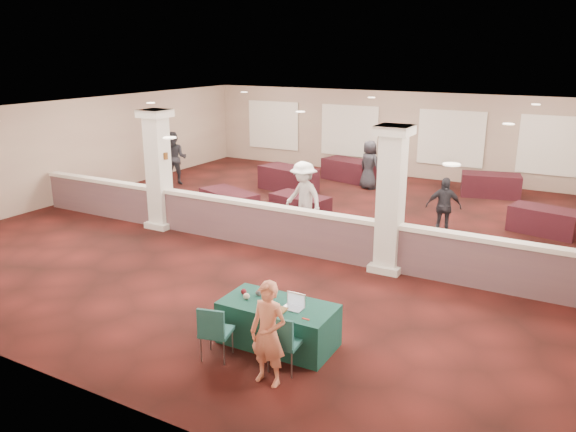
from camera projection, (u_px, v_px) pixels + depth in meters
The scene contains 32 objects.
ground at pixel (300, 231), 15.12m from camera, with size 16.00×16.00×0.00m, color #3E120F.
wall_back at pixel (398, 134), 21.36m from camera, with size 16.00×0.04×3.20m, color gray.
wall_front at pixel (36, 277), 7.96m from camera, with size 16.00×0.04×3.20m, color gray.
wall_left at pixel (85, 148), 18.39m from camera, with size 0.04×16.00×3.20m, color gray.
ceiling at pixel (300, 111), 14.21m from camera, with size 16.00×16.00×0.02m, color white.
partition_wall at pixel (271, 226), 13.70m from camera, with size 15.60×0.28×1.10m.
column_left at pixel (158, 168), 15.03m from camera, with size 0.72×0.72×3.20m.
column_right at pixel (391, 199), 12.00m from camera, with size 0.72×0.72×3.20m.
sconce_left at pixel (150, 154), 15.06m from camera, with size 0.12×0.12×0.18m.
sconce_right at pixel (166, 156), 14.80m from camera, with size 0.12×0.12×0.18m.
near_table at pixel (278, 324), 9.23m from camera, with size 1.88×0.94×0.72m, color #0F392C.
conf_chair_main at pixel (283, 338), 8.37m from camera, with size 0.50×0.51×0.94m.
conf_chair_side at pixel (214, 329), 8.69m from camera, with size 0.56×0.56×0.92m.
woman at pixel (268, 334), 8.03m from camera, with size 0.57×0.38×1.58m, color #F8856B.
far_table_front_left at pixel (229, 203), 16.43m from camera, with size 1.83×0.91×0.74m, color black.
far_table_front_center at pixel (300, 207), 16.17m from camera, with size 1.69×0.85×0.69m, color black.
far_table_front_right at pixel (544, 221), 14.86m from camera, with size 1.70×0.85×0.69m, color black.
far_table_back_left at pixel (288, 179), 19.40m from camera, with size 2.00×1.00×0.81m, color black.
far_table_back_center at pixel (349, 170), 20.88m from camera, with size 1.92×0.96×0.78m, color black.
far_table_back_right at pixel (490, 185), 18.64m from camera, with size 1.85×0.93×0.75m, color black.
attendee_a at pixel (174, 158), 20.10m from camera, with size 0.91×0.51×1.90m, color black.
attendee_b at pixel (303, 197), 14.80m from camera, with size 1.22×0.56×1.91m, color silver.
attendee_c at pixel (443, 207), 14.55m from camera, with size 0.92×0.44×1.56m, color black.
attendee_d at pixel (369, 165), 19.49m from camera, with size 0.84×0.45×1.69m, color black.
laptop_base at pixel (293, 308), 8.95m from camera, with size 0.33×0.23×0.02m, color silver.
laptop_screen at pixel (296, 299), 9.01m from camera, with size 0.33×0.01×0.22m, color silver.
screen_glow at pixel (296, 300), 9.01m from camera, with size 0.30×0.00×0.19m, color silver.
knitting at pixel (273, 310), 8.90m from camera, with size 0.40×0.30×0.03m, color #B0691C.
yarn_cream at pixel (246, 296), 9.28m from camera, with size 0.11×0.11×0.11m, color #F1E6C7.
yarn_red at pixel (244, 291), 9.47m from camera, with size 0.10×0.10×0.10m, color maroon.
yarn_grey at pixel (258, 293), 9.42m from camera, with size 0.10×0.10×0.10m, color #444448.
scissors at pixel (306, 319), 8.60m from camera, with size 0.12×0.03×0.01m, color red.
Camera 1 is at (6.72, -12.71, 4.70)m, focal length 35.00 mm.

